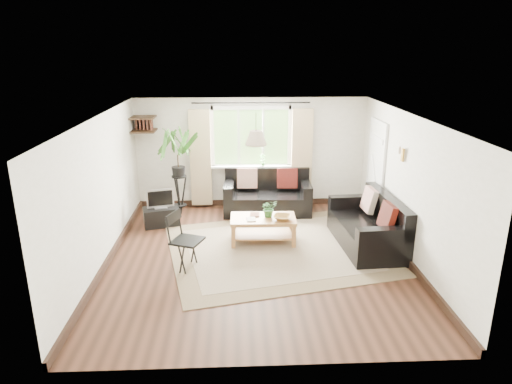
{
  "coord_description": "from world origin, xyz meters",
  "views": [
    {
      "loc": [
        -0.34,
        -7.04,
        3.45
      ],
      "look_at": [
        0.0,
        0.4,
        1.05
      ],
      "focal_mm": 32.0,
      "sensor_mm": 36.0,
      "label": 1
    }
  ],
  "objects_px": {
    "palm_stand": "(179,173)",
    "sofa_back": "(267,193)",
    "sofa_right": "(367,223)",
    "tv_stand": "(161,217)",
    "folding_chair": "(187,242)",
    "coffee_table": "(263,230)"
  },
  "relations": [
    {
      "from": "sofa_back",
      "to": "tv_stand",
      "type": "relative_size",
      "value": 2.68
    },
    {
      "from": "coffee_table",
      "to": "sofa_right",
      "type": "bearing_deg",
      "value": -7.57
    },
    {
      "from": "sofa_right",
      "to": "sofa_back",
      "type": "bearing_deg",
      "value": -141.64
    },
    {
      "from": "sofa_back",
      "to": "sofa_right",
      "type": "height_order",
      "value": "sofa_right"
    },
    {
      "from": "sofa_back",
      "to": "folding_chair",
      "type": "distance_m",
      "value": 2.95
    },
    {
      "from": "sofa_right",
      "to": "coffee_table",
      "type": "relative_size",
      "value": 1.58
    },
    {
      "from": "sofa_back",
      "to": "coffee_table",
      "type": "bearing_deg",
      "value": -94.3
    },
    {
      "from": "palm_stand",
      "to": "tv_stand",
      "type": "bearing_deg",
      "value": -116.26
    },
    {
      "from": "tv_stand",
      "to": "palm_stand",
      "type": "bearing_deg",
      "value": 48.64
    },
    {
      "from": "tv_stand",
      "to": "palm_stand",
      "type": "distance_m",
      "value": 1.02
    },
    {
      "from": "folding_chair",
      "to": "coffee_table",
      "type": "bearing_deg",
      "value": -30.13
    },
    {
      "from": "sofa_back",
      "to": "palm_stand",
      "type": "distance_m",
      "value": 1.93
    },
    {
      "from": "sofa_right",
      "to": "tv_stand",
      "type": "relative_size",
      "value": 2.7
    },
    {
      "from": "sofa_right",
      "to": "folding_chair",
      "type": "distance_m",
      "value": 3.19
    },
    {
      "from": "tv_stand",
      "to": "sofa_back",
      "type": "bearing_deg",
      "value": 1.86
    },
    {
      "from": "sofa_right",
      "to": "coffee_table",
      "type": "height_order",
      "value": "sofa_right"
    },
    {
      "from": "sofa_back",
      "to": "palm_stand",
      "type": "height_order",
      "value": "palm_stand"
    },
    {
      "from": "sofa_back",
      "to": "folding_chair",
      "type": "height_order",
      "value": "folding_chair"
    },
    {
      "from": "coffee_table",
      "to": "palm_stand",
      "type": "height_order",
      "value": "palm_stand"
    },
    {
      "from": "sofa_back",
      "to": "sofa_right",
      "type": "xyz_separation_m",
      "value": [
        1.65,
        -1.82,
        0.0
      ]
    },
    {
      "from": "palm_stand",
      "to": "sofa_back",
      "type": "bearing_deg",
      "value": 1.1
    },
    {
      "from": "folding_chair",
      "to": "sofa_back",
      "type": "bearing_deg",
      "value": -7.65
    }
  ]
}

